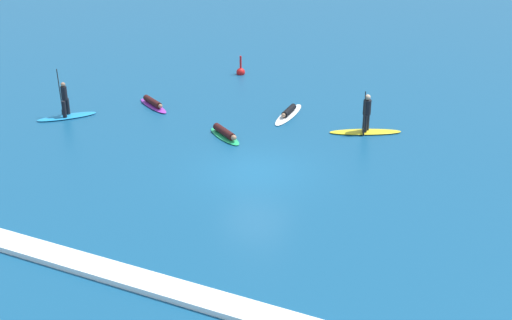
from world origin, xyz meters
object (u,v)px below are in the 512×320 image
(surfer_on_yellow_board, at_px, (366,124))
(marker_buoy, at_px, (241,71))
(surfer_on_blue_board, at_px, (66,110))
(surfer_on_white_board, at_px, (289,113))
(surfer_on_green_board, at_px, (225,134))
(surfer_on_purple_board, at_px, (153,104))

(surfer_on_yellow_board, xyz_separation_m, marker_buoy, (-9.28, 5.96, -0.27))
(surfer_on_yellow_board, relative_size, marker_buoy, 2.66)
(surfer_on_blue_board, distance_m, marker_buoy, 11.02)
(surfer_on_white_board, distance_m, surfer_on_green_board, 4.14)
(surfer_on_blue_board, xyz_separation_m, marker_buoy, (4.33, 10.14, -0.20))
(surfer_on_green_board, xyz_separation_m, surfer_on_yellow_board, (5.52, 3.18, 0.28))
(surfer_on_yellow_board, distance_m, marker_buoy, 11.04)
(surfer_on_white_board, distance_m, surfer_on_yellow_board, 4.13)
(surfer_on_blue_board, relative_size, surfer_on_yellow_board, 0.81)
(surfer_on_white_board, xyz_separation_m, surfer_on_purple_board, (-6.66, -1.75, 0.04))
(surfer_on_purple_board, bearing_deg, surfer_on_green_board, 8.73)
(marker_buoy, bearing_deg, surfer_on_purple_board, -101.54)
(surfer_on_yellow_board, bearing_deg, surfer_on_purple_board, -21.38)
(surfer_on_green_board, height_order, surfer_on_purple_board, same)
(surfer_on_green_board, distance_m, surfer_on_yellow_board, 6.38)
(surfer_on_purple_board, bearing_deg, marker_buoy, 109.40)
(surfer_on_green_board, relative_size, surfer_on_yellow_board, 0.73)
(surfer_on_white_board, xyz_separation_m, marker_buoy, (-5.23, 5.28, 0.05))
(surfer_on_purple_board, height_order, surfer_on_yellow_board, surfer_on_yellow_board)
(surfer_on_white_board, relative_size, surfer_on_yellow_board, 1.03)
(surfer_on_green_board, bearing_deg, surfer_on_white_board, 103.86)
(surfer_on_blue_board, bearing_deg, surfer_on_yellow_board, 146.95)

